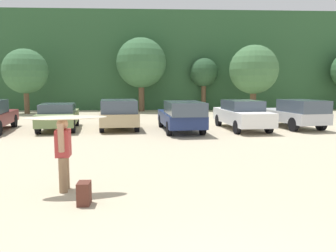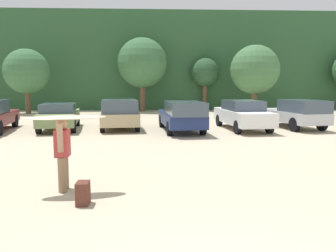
% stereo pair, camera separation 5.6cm
% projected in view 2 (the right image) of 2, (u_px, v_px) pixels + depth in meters
% --- Properties ---
extents(hillside_ridge, '(108.00, 12.00, 8.77)m').
position_uv_depth(hillside_ridge, '(160.00, 64.00, 36.76)').
color(hillside_ridge, '#2D5633').
rests_on(hillside_ridge, ground_plane).
extents(tree_center_left, '(3.46, 3.46, 5.03)m').
position_uv_depth(tree_center_left, '(26.00, 71.00, 27.09)').
color(tree_center_left, brown).
rests_on(tree_center_left, ground_plane).
extents(tree_far_left, '(4.18, 4.18, 6.17)m').
position_uv_depth(tree_far_left, '(142.00, 63.00, 29.29)').
color(tree_far_left, brown).
rests_on(tree_far_left, ground_plane).
extents(tree_left, '(2.49, 2.49, 4.58)m').
position_uv_depth(tree_left, '(205.00, 73.00, 30.50)').
color(tree_left, brown).
rests_on(tree_left, ground_plane).
extents(tree_right, '(3.92, 3.92, 5.43)m').
position_uv_depth(tree_right, '(255.00, 70.00, 28.04)').
color(tree_right, brown).
rests_on(tree_right, ground_plane).
extents(parked_car_olive_green, '(2.35, 4.65, 1.35)m').
position_uv_depth(parked_car_olive_green, '(59.00, 116.00, 17.84)').
color(parked_car_olive_green, '#6B7F4C').
rests_on(parked_car_olive_green, ground_plane).
extents(parked_car_tan, '(2.33, 4.49, 1.54)m').
position_uv_depth(parked_car_tan, '(119.00, 114.00, 18.08)').
color(parked_car_tan, tan).
rests_on(parked_car_tan, ground_plane).
extents(parked_car_navy, '(2.12, 5.04, 1.51)m').
position_uv_depth(parked_car_navy, '(182.00, 115.00, 17.01)').
color(parked_car_navy, navy).
rests_on(parked_car_navy, ground_plane).
extents(parked_car_white, '(2.13, 4.89, 1.50)m').
position_uv_depth(parked_car_white, '(243.00, 114.00, 17.90)').
color(parked_car_white, white).
rests_on(parked_car_white, ground_plane).
extents(parked_car_silver, '(2.47, 4.76, 1.52)m').
position_uv_depth(parked_car_silver, '(295.00, 113.00, 18.35)').
color(parked_car_silver, silver).
rests_on(parked_car_silver, ground_plane).
extents(person_adult, '(0.32, 0.67, 1.60)m').
position_uv_depth(person_adult, '(63.00, 150.00, 7.61)').
color(person_adult, '#8C6B4C').
rests_on(person_adult, ground_plane).
extents(surfboard_cream, '(1.78, 0.79, 0.10)m').
position_uv_depth(surfboard_cream, '(65.00, 117.00, 7.44)').
color(surfboard_cream, beige).
extents(backpack_dropped, '(0.24, 0.34, 0.45)m').
position_uv_depth(backpack_dropped, '(83.00, 193.00, 6.79)').
color(backpack_dropped, '#592D23').
rests_on(backpack_dropped, ground_plane).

